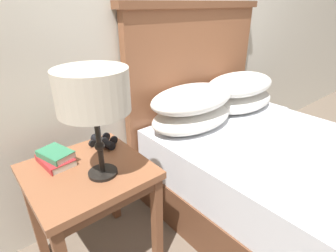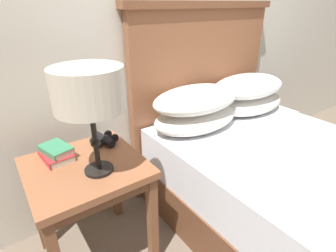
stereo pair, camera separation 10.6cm
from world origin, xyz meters
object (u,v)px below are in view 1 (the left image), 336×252
(nightstand, at_px, (89,184))
(table_lamp, at_px, (93,93))
(book_on_nightstand, at_px, (55,160))
(binoculars_pair, at_px, (103,142))
(bed, at_px, (284,177))
(book_stacked_on_top, at_px, (55,154))

(nightstand, height_order, table_lamp, table_lamp)
(nightstand, height_order, book_on_nightstand, book_on_nightstand)
(nightstand, xyz_separation_m, binoculars_pair, (0.16, 0.15, 0.11))
(bed, height_order, book_on_nightstand, bed)
(book_stacked_on_top, bearing_deg, table_lamp, -60.71)
(book_on_nightstand, bearing_deg, book_stacked_on_top, 14.05)
(table_lamp, distance_m, binoculars_pair, 0.45)
(table_lamp, height_order, book_stacked_on_top, table_lamp)
(book_stacked_on_top, bearing_deg, nightstand, -57.87)
(book_on_nightstand, bearing_deg, table_lamp, -59.34)
(nightstand, height_order, book_stacked_on_top, book_stacked_on_top)
(nightstand, relative_size, table_lamp, 1.25)
(nightstand, distance_m, book_stacked_on_top, 0.21)
(nightstand, xyz_separation_m, book_on_nightstand, (-0.09, 0.14, 0.10))
(bed, xyz_separation_m, book_on_nightstand, (-1.10, 0.62, 0.27))
(bed, height_order, table_lamp, bed)
(nightstand, bearing_deg, binoculars_pair, 42.31)
(table_lamp, xyz_separation_m, binoculars_pair, (0.13, 0.24, -0.36))
(bed, relative_size, book_on_nightstand, 9.42)
(book_stacked_on_top, xyz_separation_m, binoculars_pair, (0.25, 0.01, -0.03))
(nightstand, xyz_separation_m, table_lamp, (0.04, -0.09, 0.47))
(bed, bearing_deg, binoculars_pair, 143.18)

